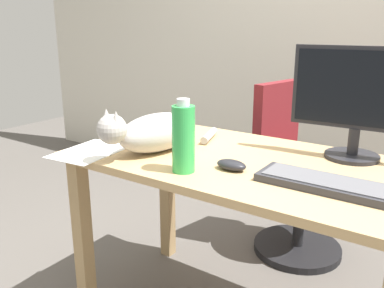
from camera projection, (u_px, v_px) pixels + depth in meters
back_wall at (359, 14)px, 2.62m from camera, size 6.00×0.04×2.60m
desk at (242, 188)px, 1.58m from camera, size 1.31×0.71×0.75m
office_chair at (294, 181)px, 2.25m from camera, size 0.49×0.48×0.94m
monitor at (358, 99)px, 1.49m from camera, size 0.48×0.20×0.41m
keyboard at (329, 184)px, 1.26m from camera, size 0.44×0.15×0.03m
cat at (153, 132)px, 1.61m from camera, size 0.25×0.60×0.20m
computer_mouse at (231, 165)px, 1.42m from camera, size 0.11×0.06×0.04m
paper_sheet at (90, 151)px, 1.63m from camera, size 0.24×0.32×0.00m
water_bottle at (183, 138)px, 1.38m from camera, size 0.08×0.08×0.25m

